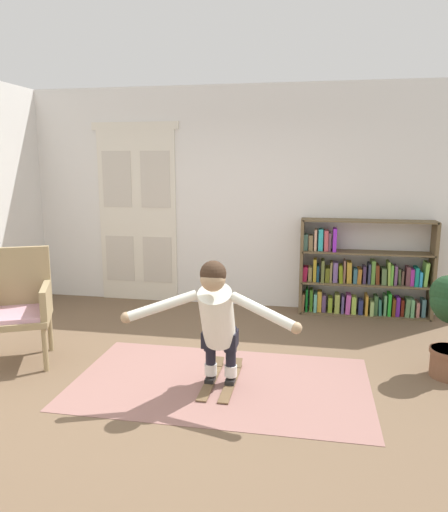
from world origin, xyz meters
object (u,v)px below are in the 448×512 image
object	(u,v)px
person_skier	(217,315)
skis_pair	(221,379)
wicker_chair	(17,303)
bookshelf	(360,277)

from	to	relation	value
person_skier	skis_pair	bearing A→B (deg)	90.02
wicker_chair	person_skier	world-z (taller)	person_skier
wicker_chair	person_skier	size ratio (longest dim) A/B	0.78
skis_pair	person_skier	world-z (taller)	person_skier
bookshelf	wicker_chair	xyz separation A→B (m)	(-3.40, -2.12, 0.09)
skis_pair	person_skier	distance (m)	0.69
person_skier	wicker_chair	bearing A→B (deg)	171.10
bookshelf	person_skier	world-z (taller)	bookshelf
wicker_chair	skis_pair	bearing A→B (deg)	-3.26
wicker_chair	bookshelf	bearing A→B (deg)	31.95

